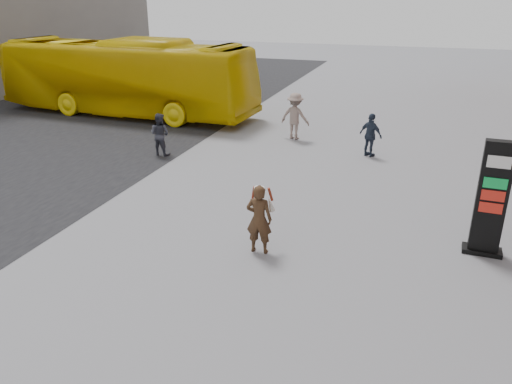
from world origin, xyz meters
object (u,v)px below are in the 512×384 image
(info_pylon, at_px, (491,199))
(pedestrian_b, at_px, (295,116))
(pedestrian_c, at_px, (371,135))
(bus, at_px, (126,77))
(woman, at_px, (259,218))
(pedestrian_a, at_px, (160,134))

(info_pylon, distance_m, pedestrian_b, 10.34)
(pedestrian_c, bearing_deg, bus, 14.76)
(woman, xyz_separation_m, pedestrian_c, (1.57, 8.18, -0.05))
(info_pylon, distance_m, pedestrian_a, 11.55)
(pedestrian_b, relative_size, pedestrian_c, 1.18)
(pedestrian_b, bearing_deg, bus, -1.73)
(bus, distance_m, pedestrian_a, 7.22)
(woman, bearing_deg, pedestrian_c, -103.62)
(bus, height_order, pedestrian_c, bus)
(bus, xyz_separation_m, pedestrian_a, (4.70, -5.39, -1.02))
(info_pylon, height_order, bus, bus)
(bus, bearing_deg, pedestrian_a, -135.63)
(pedestrian_b, height_order, pedestrian_c, pedestrian_b)
(pedestrian_c, bearing_deg, pedestrian_a, 46.40)
(woman, bearing_deg, bus, -49.91)
(bus, distance_m, pedestrian_c, 12.49)
(info_pylon, bearing_deg, pedestrian_c, 119.55)
(pedestrian_b, bearing_deg, info_pylon, 138.47)
(woman, height_order, pedestrian_b, pedestrian_b)
(info_pylon, xyz_separation_m, woman, (-4.91, -1.58, -0.49))
(pedestrian_a, bearing_deg, pedestrian_c, -158.15)
(woman, bearing_deg, info_pylon, -164.96)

